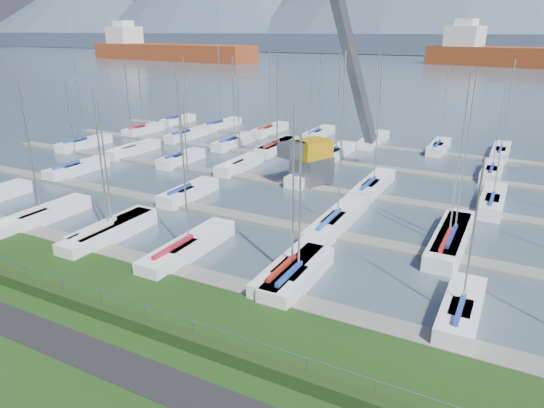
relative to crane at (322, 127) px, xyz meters
The scene contains 10 objects.
path 32.09m from the crane, 84.35° to the right, with size 160.00×2.00×0.04m, color black.
water 231.60m from the crane, 89.23° to the left, with size 800.00×540.00×0.20m, color #40535E.
hedge 29.48m from the crane, 83.85° to the right, with size 80.00×0.70×0.70m, color #1D3112.
fence 28.96m from the crane, 83.76° to the right, with size 0.04×0.04×80.00m, color gray.
foothill 301.52m from the crane, 89.41° to the left, with size 900.00×80.00×12.00m, color #3C4658.
docks 6.83m from the crane, 38.66° to the right, with size 90.00×41.60×0.25m.
crane is the anchor object (origin of this frame).
cargo_ship_west 220.92m from the crane, 133.48° to the left, with size 97.82×27.80×21.50m.
cargo_ship_mid 190.49m from the crane, 85.46° to the left, with size 93.31×36.62×21.50m.
sailboat_fleet 1.80m from the crane, 11.15° to the right, with size 74.79×49.79×13.51m.
Camera 1 is at (14.61, -15.82, 14.32)m, focal length 32.00 mm.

